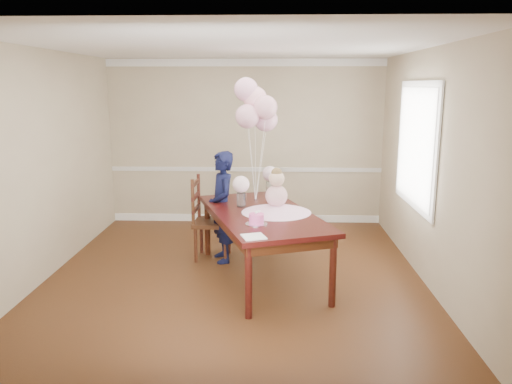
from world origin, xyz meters
name	(u,v)px	position (x,y,z in m)	size (l,w,h in m)	color
floor	(235,276)	(0.00, 0.00, 0.00)	(4.50, 5.00, 0.00)	#361C0D
ceiling	(232,46)	(0.00, 0.00, 2.70)	(4.50, 5.00, 0.02)	white
wall_back	(245,142)	(0.00, 2.50, 1.35)	(4.50, 0.02, 2.70)	tan
wall_front	(204,227)	(0.00, -2.50, 1.35)	(4.50, 0.02, 2.70)	tan
wall_left	(43,166)	(-2.25, 0.00, 1.35)	(0.02, 5.00, 2.70)	tan
wall_right	(429,168)	(2.25, 0.00, 1.35)	(0.02, 5.00, 2.70)	tan
chair_rail_trim	(246,169)	(0.00, 2.49, 0.90)	(4.50, 0.02, 0.07)	silver
crown_molding	(245,62)	(0.00, 2.49, 2.63)	(4.50, 0.02, 0.12)	white
baseboard_trim	(246,218)	(0.00, 2.49, 0.06)	(4.50, 0.02, 0.12)	white
window_frame	(416,145)	(2.23, 0.50, 1.55)	(0.02, 1.66, 1.56)	white
window_blinds	(415,145)	(2.21, 0.50, 1.55)	(0.01, 1.50, 1.40)	white
dining_table_top	(262,214)	(0.33, -0.01, 0.79)	(1.08, 2.17, 0.05)	black
table_apron	(262,221)	(0.33, -0.01, 0.70)	(0.98, 2.06, 0.11)	black
table_leg_fl	(249,282)	(0.22, -1.10, 0.38)	(0.08, 0.08, 0.76)	black
table_leg_fr	(333,272)	(1.09, -0.81, 0.38)	(0.08, 0.08, 0.76)	black
table_leg_bl	(207,228)	(-0.43, 0.78, 0.38)	(0.08, 0.08, 0.76)	black
table_leg_br	(271,223)	(0.43, 1.08, 0.38)	(0.08, 0.08, 0.76)	black
baby_skirt	(276,208)	(0.50, -0.01, 0.87)	(0.82, 0.82, 0.11)	#FFBBE8
baby_torso	(276,196)	(0.50, -0.01, 1.01)	(0.26, 0.26, 0.26)	pink
baby_head	(277,179)	(0.50, -0.01, 1.21)	(0.18, 0.18, 0.18)	#D2AD91
baby_hair	(277,173)	(0.50, -0.01, 1.28)	(0.13, 0.13, 0.13)	brown
cake_platter	(256,224)	(0.28, -0.54, 0.82)	(0.24, 0.24, 0.01)	#BCBDC1
birthday_cake	(256,219)	(0.28, -0.54, 0.88)	(0.16, 0.16, 0.11)	#F14CA9
cake_flower_a	(256,212)	(0.28, -0.54, 0.95)	(0.03, 0.03, 0.03)	white
cake_flower_b	(259,212)	(0.31, -0.51, 0.95)	(0.03, 0.03, 0.03)	white
rose_vase_near	(241,200)	(0.07, 0.24, 0.90)	(0.11, 0.11, 0.17)	silver
roses_near	(241,184)	(0.07, 0.24, 1.09)	(0.21, 0.21, 0.21)	#F5CDD7
rose_vase_far	(270,188)	(0.42, 0.99, 0.90)	(0.11, 0.11, 0.17)	silver
roses_far	(270,174)	(0.42, 0.99, 1.09)	(0.21, 0.21, 0.21)	silver
napkin	(254,237)	(0.27, -1.01, 0.82)	(0.22, 0.22, 0.01)	white
balloon_weight	(256,200)	(0.24, 0.59, 0.82)	(0.04, 0.04, 0.02)	silver
balloon_a	(247,116)	(0.13, 0.55, 1.90)	(0.30, 0.30, 0.30)	#D99AB0
balloon_b	(265,107)	(0.36, 0.57, 2.01)	(0.30, 0.30, 0.30)	#E4A1B3
balloon_c	(255,98)	(0.22, 0.70, 2.11)	(0.30, 0.30, 0.30)	#FFB4C5
balloon_d	(246,90)	(0.11, 0.68, 2.22)	(0.30, 0.30, 0.30)	#EBA6CA
balloon_e	(266,120)	(0.36, 0.72, 1.84)	(0.30, 0.30, 0.30)	#D899B5
balloon_ribbon_a	(252,165)	(0.19, 0.57, 1.28)	(0.00, 0.00, 0.91)	silver
balloon_ribbon_b	(260,161)	(0.30, 0.58, 1.33)	(0.00, 0.00, 1.02)	white
balloon_ribbon_c	(255,156)	(0.23, 0.64, 1.39)	(0.00, 0.00, 1.13)	white
balloon_ribbon_d	(251,152)	(0.17, 0.63, 1.44)	(0.00, 0.00, 1.24)	white
balloon_ribbon_e	(261,166)	(0.30, 0.65, 1.25)	(0.00, 0.00, 0.86)	white
dining_chair_seat	(213,223)	(-0.34, 0.66, 0.49)	(0.48, 0.48, 0.05)	#351B0E
chair_leg_fl	(196,245)	(-0.55, 0.47, 0.23)	(0.04, 0.04, 0.47)	#34180E
chair_leg_fr	(225,246)	(-0.15, 0.45, 0.23)	(0.04, 0.04, 0.47)	#3A1B10
chair_leg_bl	(201,236)	(-0.53, 0.86, 0.23)	(0.04, 0.04, 0.47)	black
chair_leg_br	(229,237)	(-0.14, 0.84, 0.23)	(0.04, 0.04, 0.47)	#39190F
chair_back_post_l	(193,203)	(-0.57, 0.47, 0.80)	(0.04, 0.04, 0.61)	#3D2010
chair_back_post_r	(199,196)	(-0.55, 0.86, 0.80)	(0.04, 0.04, 0.61)	#39160F
chair_slat_low	(196,209)	(-0.56, 0.67, 0.67)	(0.03, 0.43, 0.05)	black
chair_slat_mid	(196,196)	(-0.56, 0.67, 0.85)	(0.03, 0.43, 0.05)	#37120F
chair_slat_top	(195,183)	(-0.56, 0.67, 1.02)	(0.03, 0.43, 0.05)	#3A190F
woman	(222,207)	(-0.20, 0.57, 0.73)	(0.53, 0.35, 1.45)	black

